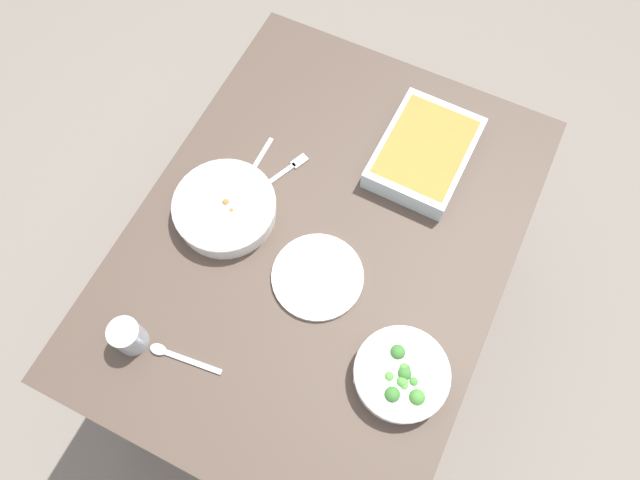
% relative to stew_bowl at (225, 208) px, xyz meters
% --- Properties ---
extents(ground_plane, '(6.00, 6.00, 0.00)m').
position_rel_stew_bowl_xyz_m(ground_plane, '(-0.04, 0.24, -0.77)').
color(ground_plane, slate).
extents(dining_table, '(1.20, 0.90, 0.74)m').
position_rel_stew_bowl_xyz_m(dining_table, '(-0.04, 0.24, -0.12)').
color(dining_table, '#4C3D33').
rests_on(dining_table, ground_plane).
extents(stew_bowl, '(0.26, 0.26, 0.06)m').
position_rel_stew_bowl_xyz_m(stew_bowl, '(0.00, 0.00, 0.00)').
color(stew_bowl, white).
rests_on(stew_bowl, dining_table).
extents(broccoli_bowl, '(0.21, 0.21, 0.07)m').
position_rel_stew_bowl_xyz_m(broccoli_bowl, '(0.19, 0.55, -0.00)').
color(broccoli_bowl, white).
rests_on(broccoli_bowl, dining_table).
extents(baking_dish, '(0.31, 0.23, 0.06)m').
position_rel_stew_bowl_xyz_m(baking_dish, '(-0.36, 0.38, 0.00)').
color(baking_dish, silver).
rests_on(baking_dish, dining_table).
extents(drink_cup, '(0.07, 0.07, 0.08)m').
position_rel_stew_bowl_xyz_m(drink_cup, '(0.38, -0.03, 0.01)').
color(drink_cup, '#B2BCC6').
rests_on(drink_cup, dining_table).
extents(side_plate, '(0.22, 0.22, 0.01)m').
position_rel_stew_bowl_xyz_m(side_plate, '(0.05, 0.28, -0.03)').
color(side_plate, white).
rests_on(side_plate, dining_table).
extents(spoon_by_stew, '(0.18, 0.03, 0.01)m').
position_rel_stew_bowl_xyz_m(spoon_by_stew, '(-0.13, -0.00, -0.03)').
color(spoon_by_stew, silver).
rests_on(spoon_by_stew, dining_table).
extents(spoon_by_broccoli, '(0.11, 0.16, 0.01)m').
position_rel_stew_bowl_xyz_m(spoon_by_broccoli, '(0.21, 0.51, -0.03)').
color(spoon_by_broccoli, silver).
rests_on(spoon_by_broccoli, dining_table).
extents(spoon_spare, '(0.04, 0.18, 0.01)m').
position_rel_stew_bowl_xyz_m(spoon_spare, '(0.36, 0.07, -0.03)').
color(spoon_spare, silver).
rests_on(spoon_spare, dining_table).
extents(fork_on_table, '(0.17, 0.09, 0.01)m').
position_rel_stew_bowl_xyz_m(fork_on_table, '(-0.17, 0.08, -0.03)').
color(fork_on_table, silver).
rests_on(fork_on_table, dining_table).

